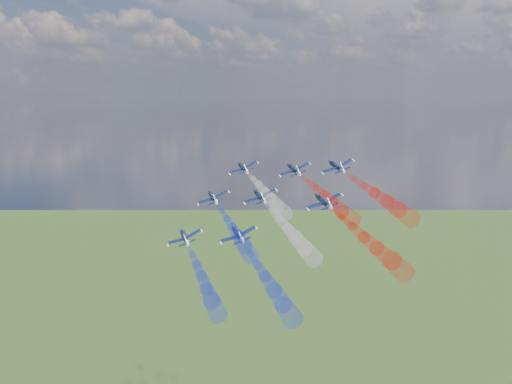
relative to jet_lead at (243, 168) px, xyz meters
The scene contains 16 objects.
jet_lead is the anchor object (origin of this frame).
trail_lead 23.27m from the jet_lead, 46.17° to the right, with size 3.98×35.98×3.98m, color white, non-canonical shape.
jet_inner_left 17.78m from the jet_lead, 91.21° to the right, with size 9.56×11.95×3.19m, color black, non-canonical shape.
trail_inner_left 37.98m from the jet_lead, 64.80° to the right, with size 3.98×35.98×3.98m, color #1A2FE4, non-canonical shape.
jet_inner_right 18.47m from the jet_lead, ahead, with size 9.56×11.95×3.19m, color black, non-canonical shape.
trail_inner_right 39.46m from the jet_lead, 29.98° to the right, with size 3.98×35.98×3.98m, color red, non-canonical shape.
jet_outer_left 36.59m from the jet_lead, 86.89° to the right, with size 9.56×11.95×3.19m, color black, non-canonical shape.
trail_outer_left 56.21m from the jet_lead, 70.55° to the right, with size 3.98×35.98×3.98m, color #1A2FE4, non-canonical shape.
jet_center_third 25.06m from the jet_lead, 50.34° to the right, with size 9.56×11.95×3.19m, color black, non-canonical shape.
trail_center_third 48.29m from the jet_lead, 48.33° to the right, with size 3.98×35.98×3.98m, color white, non-canonical shape.
jet_outer_right 32.28m from the jet_lead, ahead, with size 9.56×11.95×3.19m, color black, non-canonical shape.
trail_outer_right 52.41m from the jet_lead, 24.57° to the right, with size 3.98×35.98×3.98m, color red, non-canonical shape.
jet_rear_left 42.65m from the jet_lead, 62.23° to the right, with size 9.56×11.95×3.19m, color black, non-canonical shape.
trail_rear_left 65.28m from the jet_lead, 56.49° to the right, with size 3.98×35.98×3.98m, color #1A2FE4, non-canonical shape.
jet_rear_right 42.21m from the jet_lead, 32.85° to the right, with size 9.56×11.95×3.19m, color black, non-canonical shape.
trail_rear_right 65.05m from the jet_lead, 37.55° to the right, with size 3.98×35.98×3.98m, color red, non-canonical shape.
Camera 1 is at (79.50, -157.96, 181.78)m, focal length 44.05 mm.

